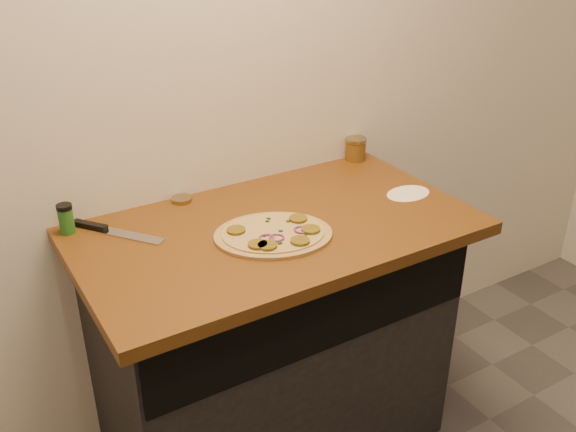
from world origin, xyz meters
TOP-DOWN VIEW (x-y plane):
  - cabinet at (0.00, 1.45)m, footprint 1.10×0.60m
  - countertop at (0.00, 1.42)m, footprint 1.20×0.70m
  - pizza at (-0.04, 1.35)m, footprint 0.44×0.44m
  - chefs_knife at (-0.45, 1.63)m, footprint 0.21×0.26m
  - mason_jar_lid at (-0.18, 1.71)m, footprint 0.07×0.07m
  - salsa_jar at (0.52, 1.71)m, footprint 0.08×0.08m
  - spice_shaker at (-0.55, 1.69)m, footprint 0.05×0.05m
  - flour_spill at (0.49, 1.38)m, footprint 0.18×0.18m

SIDE VIEW (x-z plane):
  - cabinet at x=0.00m, z-range 0.00..0.86m
  - countertop at x=0.00m, z-range 0.86..0.90m
  - flour_spill at x=0.49m, z-range 0.90..0.90m
  - chefs_knife at x=-0.45m, z-range 0.90..0.91m
  - mason_jar_lid at x=-0.18m, z-range 0.90..0.91m
  - pizza at x=-0.04m, z-range 0.90..0.92m
  - salsa_jar at x=0.52m, z-range 0.90..0.99m
  - spice_shaker at x=-0.55m, z-range 0.90..0.99m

